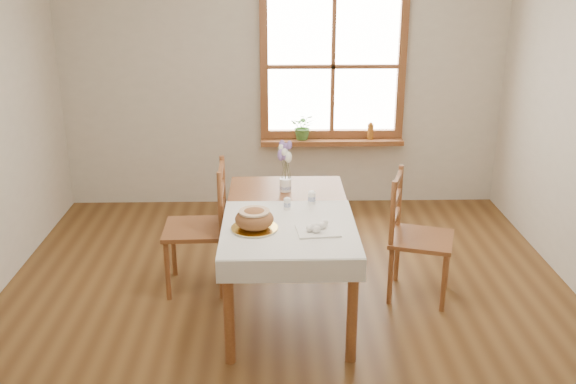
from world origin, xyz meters
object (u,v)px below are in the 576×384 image
chair_right (422,237)px  bread_plate (255,228)px  flower_vase (285,186)px  chair_left (195,227)px  dining_table (288,223)px

chair_right → bread_plate: 1.35m
bread_plate → flower_vase: (0.22, 0.76, 0.03)m
bread_plate → chair_left: bearing=126.8°
dining_table → bread_plate: size_ratio=5.29×
flower_vase → chair_left: bearing=-170.6°
chair_right → bread_plate: (-1.24, -0.46, 0.28)m
chair_left → chair_right: size_ratio=1.04×
chair_right → dining_table: bearing=114.2°
dining_table → flower_vase: size_ratio=15.74×
bread_plate → flower_vase: 0.79m
chair_right → flower_vase: (-1.02, 0.30, 0.31)m
flower_vase → bread_plate: bearing=-106.2°
chair_left → chair_right: bearing=82.2°
dining_table → chair_right: (1.01, 0.11, -0.18)m
chair_left → bread_plate: size_ratio=3.37×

